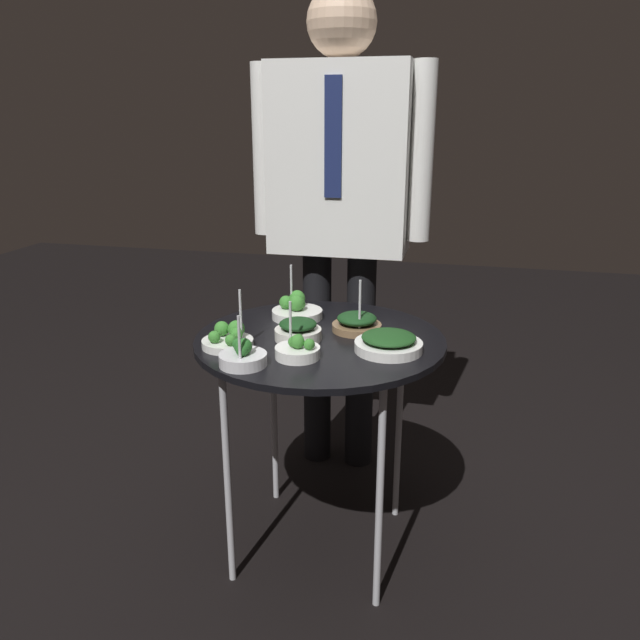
{
  "coord_description": "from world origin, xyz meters",
  "views": [
    {
      "loc": [
        0.39,
        -1.59,
        1.29
      ],
      "look_at": [
        0.0,
        0.0,
        0.74
      ],
      "focal_mm": 35.0,
      "sensor_mm": 36.0,
      "label": 1
    }
  ],
  "objects_px": {
    "bowl_broccoli_front_left": "(296,309)",
    "bowl_spinach_center": "(298,330)",
    "bowl_broccoli_back_left": "(228,338)",
    "bowl_broccoli_front_center": "(243,355)",
    "bowl_spinach_near_rim": "(357,323)",
    "bowl_spinach_mid_right": "(389,343)",
    "bowl_broccoli_front_right": "(298,350)",
    "waiter_figure": "(340,184)",
    "serving_cart": "(320,352)"
  },
  "relations": [
    {
      "from": "bowl_broccoli_front_right",
      "to": "bowl_broccoli_front_left",
      "type": "bearing_deg",
      "value": 106.38
    },
    {
      "from": "waiter_figure",
      "to": "bowl_spinach_mid_right",
      "type": "bearing_deg",
      "value": -66.27
    },
    {
      "from": "serving_cart",
      "to": "bowl_broccoli_front_left",
      "type": "bearing_deg",
      "value": 125.99
    },
    {
      "from": "bowl_spinach_near_rim",
      "to": "bowl_broccoli_front_center",
      "type": "relative_size",
      "value": 1.15
    },
    {
      "from": "bowl_broccoli_front_left",
      "to": "waiter_figure",
      "type": "distance_m",
      "value": 0.5
    },
    {
      "from": "bowl_spinach_center",
      "to": "bowl_broccoli_front_center",
      "type": "relative_size",
      "value": 0.93
    },
    {
      "from": "bowl_broccoli_back_left",
      "to": "bowl_broccoli_front_right",
      "type": "xyz_separation_m",
      "value": [
        0.2,
        -0.03,
        -0.0
      ]
    },
    {
      "from": "bowl_broccoli_front_center",
      "to": "bowl_spinach_center",
      "type": "bearing_deg",
      "value": 68.63
    },
    {
      "from": "waiter_figure",
      "to": "bowl_spinach_near_rim",
      "type": "bearing_deg",
      "value": -71.77
    },
    {
      "from": "serving_cart",
      "to": "bowl_broccoli_back_left",
      "type": "bearing_deg",
      "value": -149.47
    },
    {
      "from": "bowl_broccoli_front_left",
      "to": "waiter_figure",
      "type": "bearing_deg",
      "value": 81.26
    },
    {
      "from": "serving_cart",
      "to": "waiter_figure",
      "type": "height_order",
      "value": "waiter_figure"
    },
    {
      "from": "bowl_broccoli_front_right",
      "to": "bowl_broccoli_front_center",
      "type": "relative_size",
      "value": 1.02
    },
    {
      "from": "serving_cart",
      "to": "bowl_broccoli_front_left",
      "type": "relative_size",
      "value": 4.45
    },
    {
      "from": "bowl_spinach_near_rim",
      "to": "bowl_broccoli_front_center",
      "type": "height_order",
      "value": "bowl_spinach_near_rim"
    },
    {
      "from": "bowl_spinach_mid_right",
      "to": "waiter_figure",
      "type": "distance_m",
      "value": 0.72
    },
    {
      "from": "serving_cart",
      "to": "bowl_spinach_center",
      "type": "relative_size",
      "value": 5.4
    },
    {
      "from": "bowl_broccoli_back_left",
      "to": "bowl_broccoli_front_center",
      "type": "distance_m",
      "value": 0.14
    },
    {
      "from": "serving_cart",
      "to": "bowl_spinach_near_rim",
      "type": "height_order",
      "value": "bowl_spinach_near_rim"
    },
    {
      "from": "bowl_spinach_near_rim",
      "to": "bowl_spinach_mid_right",
      "type": "relative_size",
      "value": 0.89
    },
    {
      "from": "bowl_broccoli_front_center",
      "to": "bowl_broccoli_front_left",
      "type": "bearing_deg",
      "value": 86.37
    },
    {
      "from": "bowl_broccoli_front_left",
      "to": "bowl_broccoli_front_center",
      "type": "distance_m",
      "value": 0.4
    },
    {
      "from": "bowl_spinach_near_rim",
      "to": "bowl_spinach_mid_right",
      "type": "height_order",
      "value": "bowl_spinach_near_rim"
    },
    {
      "from": "bowl_spinach_center",
      "to": "bowl_broccoli_front_right",
      "type": "height_order",
      "value": "bowl_broccoli_front_right"
    },
    {
      "from": "bowl_spinach_mid_right",
      "to": "waiter_figure",
      "type": "bearing_deg",
      "value": 113.73
    },
    {
      "from": "bowl_spinach_near_rim",
      "to": "bowl_broccoli_front_left",
      "type": "bearing_deg",
      "value": 159.12
    },
    {
      "from": "bowl_broccoli_back_left",
      "to": "bowl_broccoli_front_right",
      "type": "relative_size",
      "value": 1.1
    },
    {
      "from": "bowl_spinach_mid_right",
      "to": "bowl_broccoli_back_left",
      "type": "bearing_deg",
      "value": -170.97
    },
    {
      "from": "bowl_spinach_mid_right",
      "to": "bowl_spinach_near_rim",
      "type": "bearing_deg",
      "value": 128.22
    },
    {
      "from": "bowl_spinach_mid_right",
      "to": "waiter_figure",
      "type": "height_order",
      "value": "waiter_figure"
    },
    {
      "from": "bowl_broccoli_back_left",
      "to": "bowl_spinach_near_rim",
      "type": "relative_size",
      "value": 0.97
    },
    {
      "from": "bowl_spinach_center",
      "to": "waiter_figure",
      "type": "bearing_deg",
      "value": 90.13
    },
    {
      "from": "serving_cart",
      "to": "bowl_broccoli_front_center",
      "type": "xyz_separation_m",
      "value": [
        -0.14,
        -0.25,
        0.07
      ]
    },
    {
      "from": "bowl_broccoli_back_left",
      "to": "bowl_spinach_mid_right",
      "type": "distance_m",
      "value": 0.43
    },
    {
      "from": "serving_cart",
      "to": "bowl_broccoli_back_left",
      "type": "distance_m",
      "value": 0.27
    },
    {
      "from": "bowl_broccoli_front_left",
      "to": "bowl_spinach_center",
      "type": "relative_size",
      "value": 1.21
    },
    {
      "from": "bowl_broccoli_front_left",
      "to": "bowl_spinach_mid_right",
      "type": "distance_m",
      "value": 0.38
    },
    {
      "from": "bowl_broccoli_front_center",
      "to": "waiter_figure",
      "type": "xyz_separation_m",
      "value": [
        0.08,
        0.76,
        0.34
      ]
    },
    {
      "from": "bowl_broccoli_front_left",
      "to": "bowl_broccoli_front_right",
      "type": "height_order",
      "value": "bowl_broccoli_front_left"
    },
    {
      "from": "bowl_broccoli_front_left",
      "to": "serving_cart",
      "type": "bearing_deg",
      "value": -54.01
    },
    {
      "from": "bowl_spinach_mid_right",
      "to": "bowl_broccoli_front_center",
      "type": "bearing_deg",
      "value": -151.7
    },
    {
      "from": "bowl_spinach_mid_right",
      "to": "waiter_figure",
      "type": "xyz_separation_m",
      "value": [
        -0.26,
        0.58,
        0.35
      ]
    },
    {
      "from": "bowl_spinach_mid_right",
      "to": "bowl_broccoli_front_center",
      "type": "distance_m",
      "value": 0.38
    },
    {
      "from": "bowl_broccoli_back_left",
      "to": "bowl_spinach_near_rim",
      "type": "height_order",
      "value": "bowl_spinach_near_rim"
    },
    {
      "from": "bowl_broccoli_front_right",
      "to": "waiter_figure",
      "type": "bearing_deg",
      "value": 93.12
    },
    {
      "from": "bowl_spinach_center",
      "to": "bowl_broccoli_back_left",
      "type": "bearing_deg",
      "value": -149.86
    },
    {
      "from": "bowl_spinach_mid_right",
      "to": "bowl_broccoli_front_right",
      "type": "bearing_deg",
      "value": -155.22
    },
    {
      "from": "bowl_broccoli_back_left",
      "to": "bowl_broccoli_front_left",
      "type": "height_order",
      "value": "bowl_broccoli_front_left"
    },
    {
      "from": "bowl_spinach_near_rim",
      "to": "bowl_spinach_mid_right",
      "type": "distance_m",
      "value": 0.18
    },
    {
      "from": "bowl_spinach_center",
      "to": "waiter_figure",
      "type": "xyz_separation_m",
      "value": [
        -0.0,
        0.55,
        0.34
      ]
    }
  ]
}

